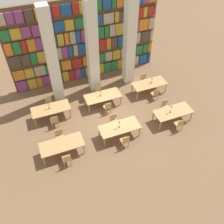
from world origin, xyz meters
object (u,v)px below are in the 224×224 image
object	(u,v)px
pillar_right	(130,42)
reading_table_5	(149,84)
reading_table_1	(119,128)
reading_table_2	(173,112)
desk_lamp_1	(171,108)
reading_table_4	(103,97)
chair_1	(60,136)
reading_table_0	(62,145)
chair_11	(144,80)
chair_0	(67,159)
desk_lamp_4	(152,80)
chair_8	(108,107)
chair_5	(165,106)
pillar_left	(52,57)
chair_3	(114,121)
desk_lamp_3	(100,92)
chair_9	(99,91)
desk_lamp_0	(119,123)
chair_7	(49,103)
pillar_center	(92,49)
chair_4	(179,124)
desk_lamp_2	(48,104)
chair_6	(55,121)
chair_10	(155,94)
chair_2	(125,141)
reading_table_3	(51,109)

from	to	relation	value
pillar_right	reading_table_5	world-z (taller)	pillar_right
reading_table_1	reading_table_2	bearing A→B (deg)	-0.35
desk_lamp_1	reading_table_4	distance (m)	4.21
chair_1	desk_lamp_1	bearing A→B (deg)	172.85
reading_table_0	chair_11	xyz separation A→B (m)	(6.52, 3.61, -0.20)
chair_0	desk_lamp_4	xyz separation A→B (m)	(6.61, 3.61, 0.53)
chair_0	desk_lamp_1	bearing A→B (deg)	6.97
desk_lamp_1	desk_lamp_4	xyz separation A→B (m)	(0.29, 2.84, -0.08)
chair_8	chair_5	bearing A→B (deg)	-20.41
pillar_left	chair_3	world-z (taller)	pillar_left
reading_table_0	desk_lamp_3	world-z (taller)	desk_lamp_3
reading_table_0	chair_9	distance (m)	4.82
desk_lamp_0	chair_8	distance (m)	2.09
chair_7	reading_table_5	xyz separation A→B (m)	(6.46, -0.78, 0.20)
pillar_center	reading_table_4	world-z (taller)	pillar_center
chair_4	chair_7	size ratio (longest dim) A/B	1.00
pillar_center	chair_0	distance (m)	6.73
chair_4	desk_lamp_2	size ratio (longest dim) A/B	1.86
reading_table_2	desk_lamp_1	xyz separation A→B (m)	(-0.21, -0.01, 0.40)
chair_0	chair_3	size ratio (longest dim) A/B	1.00
pillar_center	chair_9	bearing A→B (deg)	-91.21
chair_0	chair_6	xyz separation A→B (m)	(-0.01, 2.82, 0.00)
desk_lamp_0	reading_table_4	size ratio (longest dim) A/B	0.22
reading_table_2	chair_10	world-z (taller)	chair_10
chair_3	chair_0	bearing A→B (deg)	26.62
reading_table_2	chair_7	world-z (taller)	chair_7
chair_1	chair_5	size ratio (longest dim) A/B	1.00
pillar_right	reading_table_4	distance (m)	3.85
pillar_right	chair_8	bearing A→B (deg)	-134.13
chair_9	chair_11	bearing A→B (deg)	-179.11
chair_2	desk_lamp_3	xyz separation A→B (m)	(-0.09, 3.58, 0.55)
desk_lamp_1	desk_lamp_3	distance (m)	4.31
chair_7	desk_lamp_2	size ratio (longest dim) A/B	1.86
chair_5	chair_0	bearing A→B (deg)	13.55
chair_6	pillar_center	bearing A→B (deg)	37.80
reading_table_5	chair_10	bearing A→B (deg)	-87.89
pillar_right	reading_table_3	world-z (taller)	pillar_right
chair_9	chair_10	size ratio (longest dim) A/B	1.00
pillar_right	desk_lamp_2	world-z (taller)	pillar_right
reading_table_1	chair_2	bearing A→B (deg)	-90.80
desk_lamp_1	desk_lamp_2	world-z (taller)	desk_lamp_1
reading_table_3	chair_11	size ratio (longest dim) A/B	2.58
chair_4	reading_table_3	xyz separation A→B (m)	(-6.51, 3.61, 0.20)
pillar_right	pillar_center	bearing A→B (deg)	180.00
reading_table_5	chair_11	size ratio (longest dim) A/B	2.58
chair_4	chair_0	bearing A→B (deg)	179.96
pillar_center	reading_table_1	distance (m)	5.10
chair_1	reading_table_2	distance (m)	6.58
chair_0	reading_table_5	bearing A→B (deg)	29.22
reading_table_2	chair_3	bearing A→B (deg)	166.60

